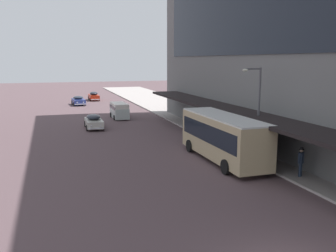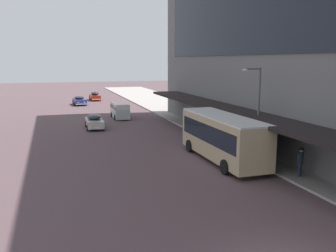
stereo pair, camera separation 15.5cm
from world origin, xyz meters
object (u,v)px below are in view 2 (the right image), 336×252
Objects in this scene: pedestrian_at_kerb at (300,161)px; street_lamp at (256,106)px; vw_van at (120,110)px; sedan_second_mid at (95,96)px; sedan_oncoming_rear at (94,121)px; sedan_far_back at (79,100)px; transit_bus_kerbside_front at (223,135)px.

pedestrian_at_kerb is 0.28× the size of street_lamp.
sedan_second_mid is at bearing 91.38° from vw_van.
sedan_oncoming_rear is at bearing -96.68° from sedan_second_mid.
street_lamp is at bearing -76.41° from sedan_far_back.
sedan_far_back is 7.23m from sedan_second_mid.
sedan_second_mid is at bearing 83.32° from sedan_oncoming_rear.
sedan_far_back is at bearing 103.59° from street_lamp.
sedan_second_mid reaches higher than sedan_oncoming_rear.
pedestrian_at_kerb reaches higher than sedan_second_mid.
transit_bus_kerbside_front is 2.16× the size of vw_van.
pedestrian_at_kerb is at bearing -77.13° from sedan_far_back.
transit_bus_kerbside_front is 39.68m from sedan_far_back.
pedestrian_at_kerb is (6.29, -28.02, 0.08)m from vw_van.
sedan_oncoming_rear is 24.03m from pedestrian_at_kerb.
sedan_far_back is 16.70m from vw_van.
street_lamp reaches higher than sedan_second_mid.
sedan_second_mid is at bearing 63.09° from sedan_far_back.
vw_van is 24.31m from street_lamp.
sedan_far_back is 40.96m from street_lamp.
street_lamp is (-0.52, 4.59, 2.88)m from pedestrian_at_kerb.
transit_bus_kerbside_front is 1.47× the size of street_lamp.
sedan_second_mid is 2.46× the size of pedestrian_at_kerb.
vw_van is at bearing 98.71° from transit_bus_kerbside_front.
vw_van is at bearing -76.79° from sedan_far_back.
street_lamp reaches higher than transit_bus_kerbside_front.
street_lamp is at bearing -76.14° from vw_van.
street_lamp is (6.32, -46.13, 3.26)m from sedan_second_mid.
sedan_second_mid is 1.00× the size of vw_van.
transit_bus_kerbside_front is 45.62m from sedan_second_mid.
sedan_oncoming_rear is at bearing 119.54° from street_lamp.
sedan_second_mid is 22.71m from vw_van.
vw_van is 28.72m from pedestrian_at_kerb.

